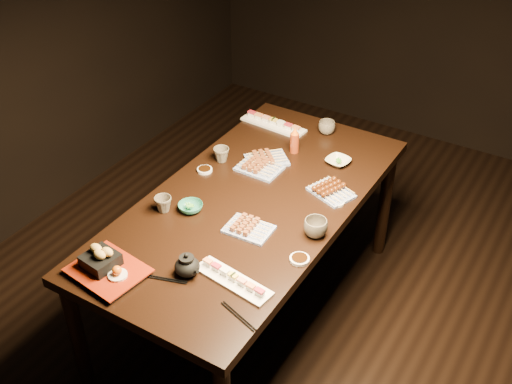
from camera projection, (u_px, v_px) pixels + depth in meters
The scene contains 23 objects.
ground at pixel (294, 363), 3.20m from camera, with size 5.00×5.00×0.00m, color black.
dining_table at pixel (251, 260), 3.27m from camera, with size 0.90×1.80×0.75m, color black.
sushi_platter_near at pixel (233, 278), 2.59m from camera, with size 0.35×0.10×0.04m, color white, non-canonical shape.
sushi_platter_far at pixel (273, 122), 3.63m from camera, with size 0.39×0.11×0.05m, color white, non-canonical shape.
yakitori_plate_center at pixel (259, 165), 3.26m from camera, with size 0.22×0.16×0.06m, color #828EB6, non-canonical shape.
yakitori_plate_right at pixel (249, 226), 2.86m from camera, with size 0.21×0.15×0.05m, color #828EB6, non-canonical shape.
yakitori_plate_left at pixel (267, 157), 3.33m from camera, with size 0.21×0.15×0.05m, color #828EB6, non-canonical shape.
tsukune_plate at pixel (331, 189), 3.09m from camera, with size 0.20×0.15×0.05m, color #828EB6, non-canonical shape.
edamame_bowl_green at pixel (191, 207), 2.98m from camera, with size 0.12×0.12×0.04m, color #27775E.
edamame_bowl_cream at pixel (338, 161), 3.31m from camera, with size 0.12×0.12×0.03m, color beige.
tempura_tray at pixel (107, 264), 2.61m from camera, with size 0.30×0.24×0.11m, color black, non-canonical shape.
teacup_near_left at pixel (163, 204), 2.97m from camera, with size 0.08×0.08×0.08m, color brown.
teacup_mid_right at pixel (316, 228), 2.82m from camera, with size 0.11×0.11×0.08m, color brown.
teacup_far_left at pixel (221, 155), 3.32m from camera, with size 0.08×0.08×0.08m, color brown.
teacup_far_right at pixel (327, 127), 3.56m from camera, with size 0.09×0.09×0.07m, color brown.
teapot at pixel (187, 264), 2.61m from camera, with size 0.12×0.12×0.10m, color black, non-canonical shape.
condiment_bottle at pixel (295, 140), 3.37m from camera, with size 0.05×0.05×0.15m, color maroon.
sauce_dish_west at pixel (205, 170), 3.26m from camera, with size 0.08×0.08×0.01m, color white.
sauce_dish_east at pixel (337, 202), 3.03m from camera, with size 0.07×0.07×0.01m, color white.
sauce_dish_se at pixel (300, 259), 2.70m from camera, with size 0.09×0.09×0.02m, color white.
sauce_dish_nw at pixel (279, 124), 3.64m from camera, with size 0.08×0.08×0.01m, color white.
chopsticks_near at pixel (164, 279), 2.61m from camera, with size 0.19×0.02×0.01m, color black, non-canonical shape.
chopsticks_se at pixel (238, 316), 2.44m from camera, with size 0.20×0.02×0.01m, color black, non-canonical shape.
Camera 1 is at (0.94, -1.91, 2.55)m, focal length 45.00 mm.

